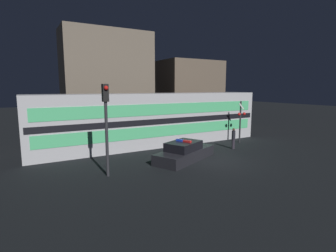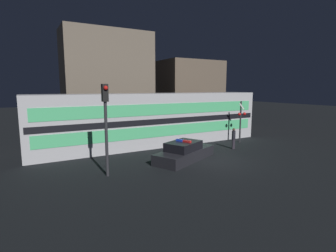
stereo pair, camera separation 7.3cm
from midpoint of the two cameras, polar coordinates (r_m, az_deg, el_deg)
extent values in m
plane|color=black|center=(17.31, 9.67, -7.49)|extent=(120.00, 120.00, 0.00)
cube|color=silver|center=(21.45, -3.12, 1.45)|extent=(19.26, 2.87, 4.23)
cube|color=black|center=(20.17, -1.29, 1.03)|extent=(18.87, 0.03, 0.42)
cube|color=#59D88C|center=(20.28, -1.28, -1.11)|extent=(18.30, 0.02, 0.85)
cube|color=#59D88C|center=(20.08, -1.30, 3.66)|extent=(18.30, 0.02, 0.85)
cube|color=black|center=(17.27, 3.61, -6.24)|extent=(5.11, 3.63, 0.69)
cube|color=black|center=(16.96, 3.29, -4.34)|extent=(2.75, 2.39, 0.55)
cube|color=red|center=(16.75, 4.07, -3.34)|extent=(0.41, 0.57, 0.12)
cube|color=blue|center=(17.03, 2.53, -3.13)|extent=(0.41, 0.57, 0.12)
cylinder|color=#2D2833|center=(20.85, 13.91, -3.80)|extent=(0.23, 0.23, 0.77)
cylinder|color=black|center=(20.72, 13.98, -1.89)|extent=(0.27, 0.27, 0.64)
sphere|color=brown|center=(20.65, 14.02, -0.73)|extent=(0.21, 0.21, 0.21)
cylinder|color=#2D2D33|center=(23.09, 15.34, 0.81)|extent=(0.13, 0.13, 3.56)
sphere|color=red|center=(22.71, 15.15, 2.51)|extent=(0.26, 0.26, 0.26)
sphere|color=red|center=(23.12, 16.17, 2.56)|extent=(0.26, 0.26, 0.26)
cube|color=white|center=(22.90, 15.62, 4.14)|extent=(0.58, 0.03, 0.58)
cylinder|color=#2D2D33|center=(14.11, -13.32, -2.91)|extent=(0.16, 0.16, 3.97)
cube|color=black|center=(13.86, -13.66, 7.02)|extent=(0.30, 0.30, 0.90)
sphere|color=red|center=(13.66, -13.47, 8.07)|extent=(0.23, 0.23, 0.23)
cube|color=#726656|center=(28.77, -13.04, 9.26)|extent=(9.08, 4.15, 10.49)
cube|color=brown|center=(33.04, 4.66, 7.07)|extent=(7.32, 4.92, 7.92)
camera|label=1|loc=(0.04, -90.11, -0.02)|focal=28.00mm
camera|label=2|loc=(0.04, 89.89, 0.02)|focal=28.00mm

